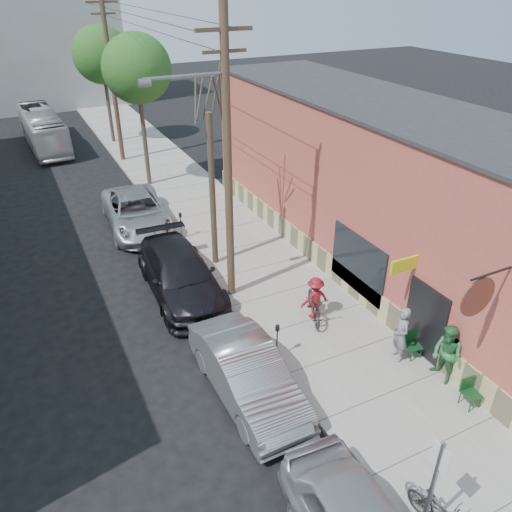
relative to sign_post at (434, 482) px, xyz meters
name	(u,v)px	position (x,y,z in m)	size (l,w,h in m)	color
ground	(222,401)	(-2.35, 5.59, -1.83)	(120.00, 120.00, 0.00)	black
sidewalk	(214,222)	(1.90, 16.59, -1.76)	(4.50, 58.00, 0.15)	#9E9A92
cafe_building	(376,185)	(6.64, 10.58, 1.47)	(6.60, 20.20, 6.61)	#B34D42
end_cap_building	(10,36)	(-4.35, 47.59, 4.17)	(18.00, 8.00, 12.00)	#9FA09B
sign_post	(434,482)	(0.00, 0.00, 0.00)	(0.07, 0.45, 2.80)	slate
parking_meter_near	(277,336)	(-0.10, 6.40, -0.85)	(0.14, 0.14, 1.24)	slate
parking_meter_far	(181,221)	(-0.10, 15.56, -0.85)	(0.14, 0.14, 1.24)	slate
utility_pole_near	(226,160)	(0.04, 10.39, 3.58)	(3.57, 0.28, 10.00)	#503A28
utility_pole_far	(112,76)	(0.10, 27.89, 3.51)	(1.80, 0.28, 10.00)	#503A28
tree_bare	(212,193)	(0.45, 12.85, 1.44)	(0.24, 0.24, 6.25)	#44392C
tree_leafy_mid	(137,69)	(0.45, 22.88, 4.61)	(3.58, 3.58, 8.11)	#44392C
tree_leafy_far	(101,55)	(0.45, 32.26, 4.16)	(3.80, 3.80, 7.77)	#44392C
patio_chair_a	(413,345)	(3.75, 4.53, -1.24)	(0.50, 0.50, 0.88)	#0F3919
patio_chair_b	(471,394)	(3.77, 2.20, -1.24)	(0.50, 0.50, 0.88)	#0F3919
patron_grey	(401,334)	(3.27, 4.67, -0.74)	(0.69, 0.45, 1.89)	slate
patron_green	(447,354)	(3.85, 3.34, -0.73)	(0.93, 0.72, 1.91)	#2E733F
cyclist	(315,298)	(2.08, 7.69, -0.88)	(1.04, 0.60, 1.60)	maroon
cyclist_bike	(314,304)	(2.08, 7.69, -1.14)	(0.71, 2.05, 1.08)	black
parked_bike_b	(435,506)	(0.45, 0.14, -1.27)	(0.55, 1.57, 0.83)	slate
car_1	(247,373)	(-1.57, 5.49, -1.01)	(1.75, 5.01, 1.65)	#94979B
car_2	(180,275)	(-1.55, 11.41, -0.98)	(2.38, 5.84, 1.70)	black
car_3	(137,212)	(-1.55, 17.80, -1.01)	(2.73, 5.93, 1.65)	#ACAEB4
bus	(43,129)	(-4.05, 33.34, -0.56)	(2.14, 9.16, 2.55)	silver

